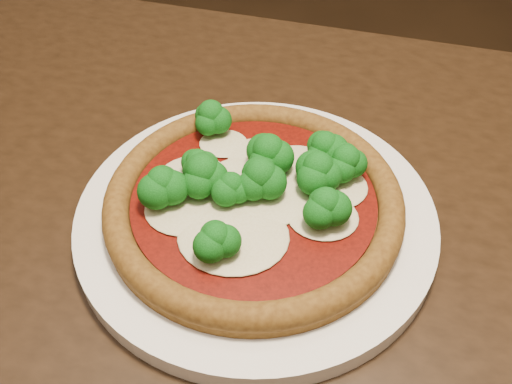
# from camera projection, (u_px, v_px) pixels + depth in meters

# --- Properties ---
(dining_table) EXTENTS (1.35, 0.99, 0.75)m
(dining_table) POSITION_uv_depth(u_px,v_px,m) (317.00, 337.00, 0.54)
(dining_table) COLOR black
(dining_table) RESTS_ON floor
(plate) EXTENTS (0.31, 0.31, 0.02)m
(plate) POSITION_uv_depth(u_px,v_px,m) (256.00, 217.00, 0.50)
(plate) COLOR white
(plate) RESTS_ON dining_table
(pizza) EXTENTS (0.26, 0.26, 0.06)m
(pizza) POSITION_uv_depth(u_px,v_px,m) (255.00, 193.00, 0.49)
(pizza) COLOR brown
(pizza) RESTS_ON plate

